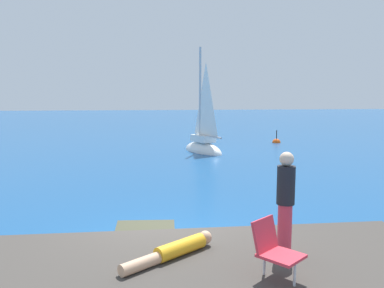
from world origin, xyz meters
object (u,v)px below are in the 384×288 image
(person_sunbather, at_px, (174,250))
(beach_chair, at_px, (274,247))
(sailboat_near, at_px, (203,146))
(marker_buoy, at_px, (276,143))
(person_standing, at_px, (285,200))

(person_sunbather, xyz_separation_m, beach_chair, (1.28, -0.85, 0.33))
(sailboat_near, height_order, marker_buoy, sailboat_near)
(person_sunbather, bearing_deg, beach_chair, 110.12)
(beach_chair, xyz_separation_m, marker_buoy, (7.33, 20.18, -1.12))
(person_sunbather, height_order, beach_chair, beach_chair)
(beach_chair, height_order, marker_buoy, beach_chair)
(sailboat_near, height_order, person_sunbather, sailboat_near)
(beach_chair, bearing_deg, sailboat_near, 135.85)
(person_standing, xyz_separation_m, beach_chair, (-0.45, -0.78, -0.42))
(sailboat_near, relative_size, person_sunbather, 4.31)
(person_sunbather, height_order, person_standing, person_standing)
(person_standing, height_order, marker_buoy, person_standing)
(person_standing, bearing_deg, beach_chair, -9.55)
(person_sunbather, relative_size, marker_buoy, 1.32)
(person_sunbather, relative_size, beach_chair, 1.87)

